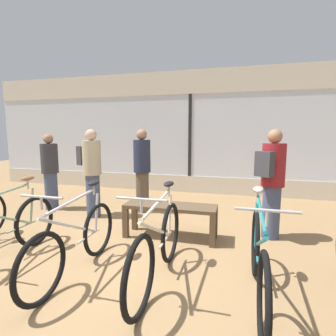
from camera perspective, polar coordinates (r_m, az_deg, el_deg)
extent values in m
plane|color=#99754C|center=(3.47, -8.59, -19.89)|extent=(24.00, 24.00, 0.00)
cube|color=beige|center=(7.13, 4.71, -3.48)|extent=(12.00, 0.08, 0.45)
cube|color=silver|center=(7.00, 4.83, 7.02)|extent=(12.00, 0.04, 2.15)
cube|color=beige|center=(7.12, 4.96, 18.16)|extent=(12.00, 0.08, 0.60)
cube|color=black|center=(6.97, 4.78, 7.02)|extent=(0.08, 0.02, 2.15)
torus|color=black|center=(4.24, -26.97, -10.25)|extent=(0.06, 0.71, 0.71)
cylinder|color=gray|center=(4.15, -27.55, -7.22)|extent=(0.03, 0.11, 0.49)
cylinder|color=gray|center=(4.08, -29.23, -11.09)|extent=(0.03, 0.47, 0.03)
cylinder|color=#B2B2B7|center=(4.05, -28.20, -3.10)|extent=(0.02, 0.02, 0.14)
ellipsoid|color=brown|center=(4.04, -28.27, -1.99)|extent=(0.11, 0.22, 0.06)
torus|color=black|center=(3.65, -14.84, -12.73)|extent=(0.05, 0.69, 0.69)
torus|color=black|center=(2.87, -25.91, -19.07)|extent=(0.05, 0.69, 0.69)
cylinder|color=#BCBCC1|center=(3.12, -20.25, -11.79)|extent=(0.03, 0.98, 0.51)
cylinder|color=#BCBCC1|center=(3.54, -15.30, -9.29)|extent=(0.03, 0.11, 0.49)
cylinder|color=#BCBCC1|center=(3.07, -20.17, -6.77)|extent=(0.03, 0.91, 0.10)
cylinder|color=#BCBCC1|center=(3.46, -16.85, -13.96)|extent=(0.03, 0.47, 0.03)
cylinder|color=#B2B2B7|center=(3.43, -15.82, -4.50)|extent=(0.02, 0.02, 0.14)
ellipsoid|color=black|center=(3.41, -15.87, -3.19)|extent=(0.11, 0.22, 0.06)
cylinder|color=#B2B2B7|center=(2.70, -25.83, -6.91)|extent=(0.02, 0.02, 0.12)
cylinder|color=#ADADB2|center=(2.69, -25.90, -5.67)|extent=(0.46, 0.02, 0.02)
torus|color=black|center=(3.37, 0.55, -13.81)|extent=(0.05, 0.73, 0.73)
torus|color=black|center=(2.46, -6.16, -22.38)|extent=(0.05, 0.73, 0.73)
cylinder|color=beige|center=(2.77, -2.49, -13.30)|extent=(0.03, 0.98, 0.51)
cylinder|color=beige|center=(3.25, 0.37, -10.11)|extent=(0.03, 0.11, 0.49)
cylinder|color=beige|center=(2.71, -2.33, -7.65)|extent=(0.03, 0.91, 0.10)
cylinder|color=beige|center=(3.15, -0.59, -15.33)|extent=(0.03, 0.47, 0.03)
cylinder|color=#B2B2B7|center=(3.13, 0.19, -4.92)|extent=(0.02, 0.02, 0.14)
ellipsoid|color=black|center=(3.11, 0.19, -3.48)|extent=(0.11, 0.22, 0.06)
cylinder|color=#B2B2B7|center=(2.28, -5.83, -8.23)|extent=(0.02, 0.02, 0.12)
cylinder|color=#ADADB2|center=(2.26, -5.85, -6.76)|extent=(0.46, 0.02, 0.02)
torus|color=black|center=(3.24, 18.47, -15.15)|extent=(0.05, 0.73, 0.73)
torus|color=black|center=(2.29, 20.06, -25.41)|extent=(0.05, 0.73, 0.73)
cylinder|color=#1E7A7F|center=(2.62, 19.40, -15.09)|extent=(0.03, 1.00, 0.51)
cylinder|color=#1E7A7F|center=(3.11, 18.70, -11.35)|extent=(0.03, 0.11, 0.49)
cylinder|color=#1E7A7F|center=(2.55, 19.62, -9.12)|extent=(0.03, 0.93, 0.10)
cylinder|color=#1E7A7F|center=(3.01, 18.73, -16.90)|extent=(0.03, 0.48, 0.03)
cylinder|color=#B2B2B7|center=(2.99, 19.00, -5.96)|extent=(0.02, 0.02, 0.14)
ellipsoid|color=#B2A893|center=(2.97, 19.06, -4.46)|extent=(0.11, 0.22, 0.06)
cylinder|color=#B2B2B7|center=(2.08, 20.70, -10.23)|extent=(0.02, 0.02, 0.12)
cylinder|color=#ADADB2|center=(2.07, 20.78, -8.64)|extent=(0.46, 0.02, 0.02)
cube|color=brown|center=(4.02, 0.49, -8.33)|extent=(1.40, 0.44, 0.05)
cube|color=brown|center=(4.15, -9.21, -11.66)|extent=(0.08, 0.08, 0.47)
cube|color=brown|center=(3.82, 9.66, -13.38)|extent=(0.08, 0.08, 0.47)
cube|color=brown|center=(4.46, -7.27, -10.23)|extent=(0.08, 0.08, 0.47)
cube|color=brown|center=(4.16, 10.16, -11.63)|extent=(0.08, 0.08, 0.47)
cylinder|color=#424C6B|center=(4.33, 21.51, -8.91)|extent=(0.36, 0.36, 0.81)
cylinder|color=maroon|center=(4.19, 21.99, 0.61)|extent=(0.48, 0.48, 0.64)
sphere|color=#9E7051|center=(4.16, 22.28, 6.40)|extent=(0.21, 0.21, 0.21)
cube|color=#38383D|center=(3.98, 20.26, 0.82)|extent=(0.28, 0.26, 0.36)
cylinder|color=brown|center=(5.38, -5.58, -5.18)|extent=(0.26, 0.26, 0.82)
cylinder|color=#23283D|center=(5.26, -5.69, 2.60)|extent=(0.34, 0.34, 0.65)
sphere|color=#9E7051|center=(5.24, -5.75, 7.27)|extent=(0.21, 0.21, 0.21)
cylinder|color=#424C6B|center=(5.23, -15.97, -5.81)|extent=(0.34, 0.34, 0.81)
cylinder|color=tan|center=(5.12, -16.27, 2.15)|extent=(0.44, 0.44, 0.64)
sphere|color=tan|center=(5.10, -16.45, 6.93)|extent=(0.21, 0.21, 0.21)
cube|color=#38383D|center=(5.31, -17.87, 2.62)|extent=(0.22, 0.27, 0.36)
cylinder|color=#424C6B|center=(6.06, -24.06, -4.58)|extent=(0.37, 0.37, 0.77)
cylinder|color=#333338|center=(5.96, -24.41, 1.91)|extent=(0.48, 0.48, 0.61)
sphere|color=#9E7051|center=(5.94, -24.63, 5.79)|extent=(0.20, 0.20, 0.20)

